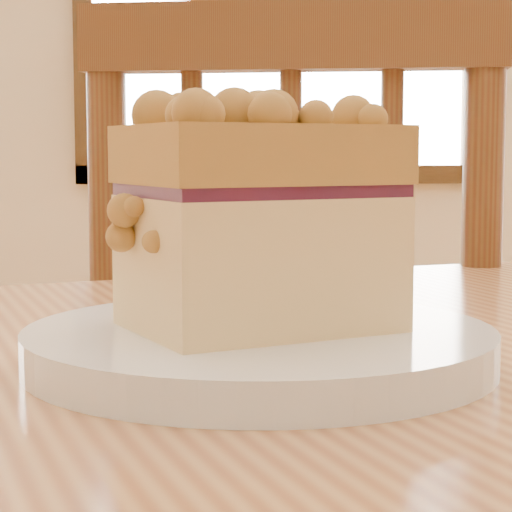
{
  "coord_description": "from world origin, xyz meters",
  "views": [
    {
      "loc": [
        -0.05,
        -0.38,
        0.86
      ],
      "look_at": [
        -0.02,
        0.16,
        0.8
      ],
      "focal_mm": 70.0,
      "sensor_mm": 36.0,
      "label": 1
    }
  ],
  "objects": [
    {
      "name": "plate",
      "position": [
        -0.02,
        0.13,
        0.76
      ],
      "size": [
        0.24,
        0.24,
        0.02
      ],
      "color": "white",
      "rests_on": "cafe_table_main"
    },
    {
      "name": "cafe_chair_main",
      "position": [
        0.07,
        0.76,
        0.51
      ],
      "size": [
        0.54,
        0.54,
        1.01
      ],
      "rotation": [
        0.0,
        0.0,
        2.95
      ],
      "color": "brown",
      "rests_on": "ground"
    },
    {
      "name": "cake_slice",
      "position": [
        -0.02,
        0.13,
        0.83
      ],
      "size": [
        0.16,
        0.14,
        0.12
      ],
      "rotation": [
        0.0,
        0.0,
        0.42
      ],
      "color": "#F3D189",
      "rests_on": "plate"
    }
  ]
}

